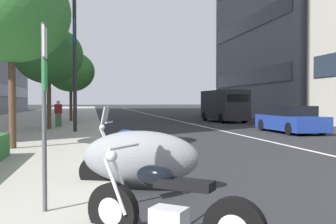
# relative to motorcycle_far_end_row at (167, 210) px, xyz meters

# --- Properties ---
(sidewalk_right_plaza) EXTENTS (160.00, 10.32, 0.15)m
(sidewalk_right_plaza) POSITION_rel_motorcycle_far_end_row_xyz_m (30.25, 5.47, -0.35)
(sidewalk_right_plaza) COLOR #A39E93
(sidewalk_right_plaza) RESTS_ON ground
(lane_centre_stripe) EXTENTS (110.00, 0.16, 0.01)m
(lane_centre_stripe) POSITION_rel_motorcycle_far_end_row_xyz_m (35.25, -6.15, -0.42)
(lane_centre_stripe) COLOR silver
(lane_centre_stripe) RESTS_ON ground
(motorcycle_far_end_row) EXTENTS (1.40, 1.75, 1.10)m
(motorcycle_far_end_row) POSITION_rel_motorcycle_far_end_row_xyz_m (0.00, 0.00, 0.00)
(motorcycle_far_end_row) COLOR black
(motorcycle_far_end_row) RESTS_ON ground
(motorcycle_by_sign_pole) EXTENTS (1.49, 2.29, 1.08)m
(motorcycle_by_sign_pole) POSITION_rel_motorcycle_far_end_row_xyz_m (2.81, -0.03, 0.17)
(motorcycle_by_sign_pole) COLOR gray
(motorcycle_by_sign_pole) RESTS_ON ground
(motorcycle_mid_row) EXTENTS (0.87, 2.10, 1.48)m
(motorcycle_mid_row) POSITION_rel_motorcycle_far_end_row_xyz_m (5.46, -0.14, 0.02)
(motorcycle_mid_row) COLOR black
(motorcycle_mid_row) RESTS_ON ground
(car_far_down_avenue) EXTENTS (4.55, 1.91, 1.39)m
(car_far_down_avenue) POSITION_rel_motorcycle_far_end_row_xyz_m (14.02, -9.22, 0.24)
(car_far_down_avenue) COLOR navy
(car_far_down_avenue) RESTS_ON ground
(delivery_van_ahead) EXTENTS (5.67, 2.25, 2.49)m
(delivery_van_ahead) POSITION_rel_motorcycle_far_end_row_xyz_m (24.75, -9.42, 0.92)
(delivery_van_ahead) COLOR black
(delivery_van_ahead) RESTS_ON ground
(parking_sign_by_curb) EXTENTS (0.32, 0.06, 2.49)m
(parking_sign_by_curb) POSITION_rel_motorcycle_far_end_row_xyz_m (1.19, 1.42, 1.29)
(parking_sign_by_curb) COLOR #47494C
(parking_sign_by_curb) RESTS_ON sidewalk_right_plaza
(street_lamp_with_banners) EXTENTS (1.26, 1.99, 7.92)m
(street_lamp_with_banners) POSITION_rel_motorcycle_far_end_row_xyz_m (14.95, 1.38, 4.50)
(street_lamp_with_banners) COLOR #232326
(street_lamp_with_banners) RESTS_ON sidewalk_right_plaza
(street_tree_mid_sidewalk) EXTENTS (3.61, 3.61, 5.74)m
(street_tree_mid_sidewalk) POSITION_rel_motorcycle_far_end_row_xyz_m (8.47, 3.25, 3.92)
(street_tree_mid_sidewalk) COLOR #473323
(street_tree_mid_sidewalk) RESTS_ON sidewalk_right_plaza
(street_tree_near_plaza_corner) EXTENTS (3.62, 3.62, 5.48)m
(street_tree_near_plaza_corner) POSITION_rel_motorcycle_far_end_row_xyz_m (17.16, 3.10, 3.66)
(street_tree_near_plaza_corner) COLOR #473323
(street_tree_near_plaza_corner) RESTS_ON sidewalk_right_plaza
(street_tree_far_plaza) EXTENTS (3.56, 3.56, 5.23)m
(street_tree_far_plaza) POSITION_rel_motorcycle_far_end_row_xyz_m (25.45, 2.42, 3.44)
(street_tree_far_plaza) COLOR #473323
(street_tree_far_plaza) RESTS_ON sidewalk_right_plaza
(pedestrian_on_plaza) EXTENTS (0.29, 0.42, 1.52)m
(pedestrian_on_plaza) POSITION_rel_motorcycle_far_end_row_xyz_m (18.60, 2.75, 0.49)
(pedestrian_on_plaza) COLOR #3F724C
(pedestrian_on_plaza) RESTS_ON sidewalk_right_plaza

